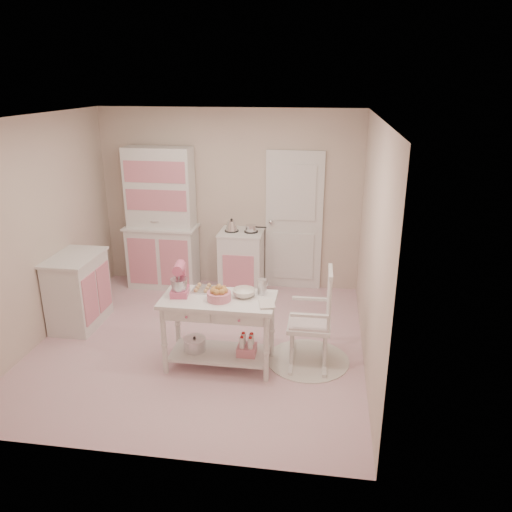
{
  "coord_description": "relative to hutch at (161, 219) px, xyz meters",
  "views": [
    {
      "loc": [
        1.42,
        -5.09,
        2.97
      ],
      "look_at": [
        0.66,
        0.08,
        1.11
      ],
      "focal_mm": 35.0,
      "sensor_mm": 36.0,
      "label": 1
    }
  ],
  "objects": [
    {
      "name": "recipe_book",
      "position": [
        1.76,
        -2.2,
        -0.23
      ],
      "size": [
        0.2,
        0.24,
        0.02
      ],
      "primitive_type": "imported",
      "rotation": [
        0.0,
        0.0,
        0.23
      ],
      "color": "silver",
      "rests_on": "work_table"
    },
    {
      "name": "rocking_chair",
      "position": [
        2.26,
        -1.86,
        -0.49
      ],
      "size": [
        0.5,
        0.73,
        1.1
      ],
      "primitive_type": "cube",
      "rotation": [
        0.0,
        0.0,
        0.02
      ],
      "color": "white",
      "rests_on": "ground"
    },
    {
      "name": "cookie_tray",
      "position": [
        1.16,
        -1.9,
        -0.23
      ],
      "size": [
        0.34,
        0.24,
        0.02
      ],
      "primitive_type": "cube",
      "color": "silver",
      "rests_on": "work_table"
    },
    {
      "name": "base_cabinet",
      "position": [
        -0.65,
        -1.39,
        -0.58
      ],
      "size": [
        0.54,
        0.84,
        0.92
      ],
      "primitive_type": "cube",
      "color": "white",
      "rests_on": "ground"
    },
    {
      "name": "lace_rug",
      "position": [
        2.26,
        -1.86,
        -1.03
      ],
      "size": [
        0.92,
        0.92,
        0.01
      ],
      "primitive_type": "cylinder",
      "color": "white",
      "rests_on": "ground"
    },
    {
      "name": "room_shell",
      "position": [
        0.98,
        -1.66,
        0.61
      ],
      "size": [
        3.84,
        3.84,
        2.62
      ],
      "color": "pink",
      "rests_on": "ground"
    },
    {
      "name": "hutch",
      "position": [
        0.0,
        0.0,
        0.0
      ],
      "size": [
        1.06,
        0.5,
        2.08
      ],
      "primitive_type": "cube",
      "color": "white",
      "rests_on": "ground"
    },
    {
      "name": "bread_basket",
      "position": [
        1.33,
        -2.13,
        -0.19
      ],
      "size": [
        0.25,
        0.25,
        0.09
      ],
      "primitive_type": "cylinder",
      "color": "pink",
      "rests_on": "work_table"
    },
    {
      "name": "stove",
      "position": [
        1.2,
        -0.05,
        -0.58
      ],
      "size": [
        0.62,
        0.57,
        0.92
      ],
      "primitive_type": "cube",
      "color": "white",
      "rests_on": "ground"
    },
    {
      "name": "work_table",
      "position": [
        1.31,
        -2.08,
        -0.64
      ],
      "size": [
        1.2,
        0.6,
        0.8
      ],
      "primitive_type": "cube",
      "color": "white",
      "rests_on": "ground"
    },
    {
      "name": "metal_pitcher",
      "position": [
        1.75,
        -1.92,
        -0.16
      ],
      "size": [
        0.1,
        0.1,
        0.17
      ],
      "primitive_type": "cylinder",
      "color": "silver",
      "rests_on": "work_table"
    },
    {
      "name": "mixing_bowl",
      "position": [
        1.57,
        -2.0,
        -0.2
      ],
      "size": [
        0.25,
        0.25,
        0.08
      ],
      "primitive_type": "imported",
      "color": "silver",
      "rests_on": "work_table"
    },
    {
      "name": "stand_mixer",
      "position": [
        0.89,
        -2.06,
        -0.07
      ],
      "size": [
        0.24,
        0.3,
        0.34
      ],
      "primitive_type": "cube",
      "rotation": [
        0.0,
        0.0,
        0.13
      ],
      "color": "#DA5C82",
      "rests_on": "work_table"
    },
    {
      "name": "door",
      "position": [
        1.93,
        0.21,
        -0.02
      ],
      "size": [
        0.82,
        0.05,
        2.04
      ],
      "primitive_type": "cube",
      "color": "white",
      "rests_on": "ground"
    }
  ]
}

